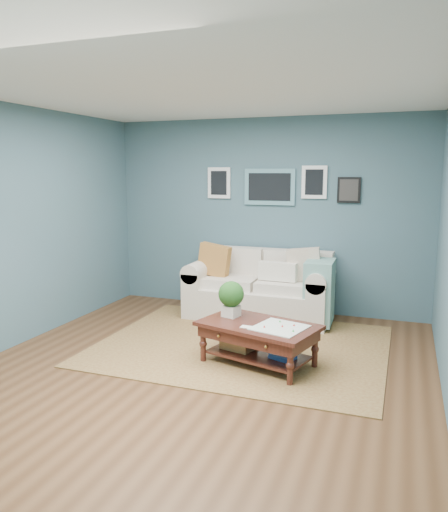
% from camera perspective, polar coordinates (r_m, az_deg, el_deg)
% --- Properties ---
extents(room_shell, '(5.00, 5.02, 2.70)m').
position_cam_1_polar(room_shell, '(4.78, -2.86, 2.41)').
color(room_shell, brown).
rests_on(room_shell, ground).
extents(area_rug, '(3.17, 2.54, 0.01)m').
position_cam_1_polar(area_rug, '(5.78, 2.06, -10.15)').
color(area_rug, brown).
rests_on(area_rug, ground).
extents(loveseat, '(1.96, 0.89, 1.01)m').
position_cam_1_polar(loveseat, '(6.75, 4.79, -3.69)').
color(loveseat, white).
rests_on(loveseat, ground).
extents(coffee_table, '(1.31, 0.97, 0.82)m').
position_cam_1_polar(coffee_table, '(5.17, 3.40, -8.37)').
color(coffee_table, black).
rests_on(coffee_table, ground).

